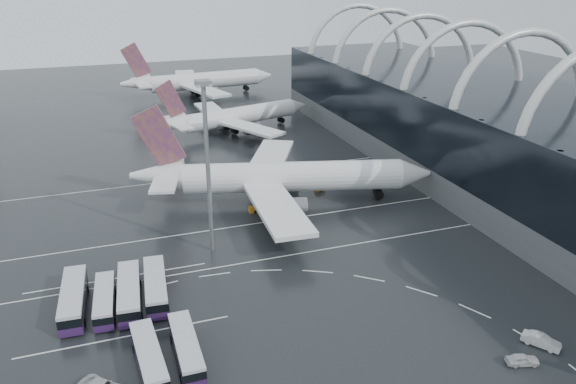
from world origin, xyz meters
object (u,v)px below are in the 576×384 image
object	(u,v)px
bus_row_near_b	(105,300)
gse_cart_belly_c	(254,209)
airliner_gate_b	(233,117)
gse_cart_belly_d	(334,178)
bus_row_far_c	(186,348)
bus_row_near_a	(73,299)
bus_row_near_c	(129,293)
airliner_main	(278,178)
airliner_gate_c	(197,82)
gse_cart_belly_a	(320,188)
bus_row_near_d	(156,286)
van_curve_b	(522,360)
gse_cart_belly_b	(302,172)
van_curve_c	(541,341)
bus_row_far_b	(149,358)
floodlight_mast	(207,148)

from	to	relation	value
bus_row_near_b	gse_cart_belly_c	bearing A→B (deg)	-44.78
airliner_gate_b	gse_cart_belly_d	bearing A→B (deg)	-90.70
airliner_gate_b	bus_row_far_c	xyz separation A→B (m)	(-30.77, -98.09, -2.69)
bus_row_near_a	bus_row_far_c	world-z (taller)	bus_row_near_a
bus_row_near_c	bus_row_far_c	size ratio (longest dim) A/B	1.12
airliner_main	airliner_gate_c	distance (m)	106.07
gse_cart_belly_a	gse_cart_belly_d	bearing A→B (deg)	40.59
bus_row_near_d	bus_row_far_c	size ratio (longest dim) A/B	1.11
airliner_main	van_curve_b	bearing A→B (deg)	-62.95
airliner_main	airliner_gate_b	bearing A→B (deg)	100.89
gse_cart_belly_b	gse_cart_belly_d	distance (m)	8.30
bus_row_near_c	gse_cart_belly_c	xyz separation A→B (m)	(26.34, 25.45, -1.28)
bus_row_near_a	van_curve_c	xyz separation A→B (m)	(57.56, -28.82, -1.10)
gse_cart_belly_d	airliner_main	bearing A→B (deg)	-155.39
van_curve_b	gse_cart_belly_c	world-z (taller)	van_curve_b
bus_row_far_b	bus_row_near_a	bearing A→B (deg)	24.63
van_curve_b	floodlight_mast	xyz separation A→B (m)	(-30.09, 42.33, 17.96)
airliner_gate_b	van_curve_c	bearing A→B (deg)	-98.21
airliner_main	bus_row_near_b	bearing A→B (deg)	-125.71
bus_row_near_a	bus_row_far_c	bearing A→B (deg)	-136.74
bus_row_near_a	bus_row_near_d	bearing A→B (deg)	-88.60
bus_row_far_b	van_curve_c	bearing A→B (deg)	-107.46
gse_cart_belly_c	gse_cart_belly_d	xyz separation A→B (m)	(22.11, 10.78, 0.06)
van_curve_b	gse_cart_belly_c	xyz separation A→B (m)	(-18.68, 55.52, -0.11)
airliner_main	bus_row_near_d	bearing A→B (deg)	-120.15
gse_cart_belly_c	bus_row_far_b	bearing A→B (deg)	-121.62
airliner_main	bus_row_far_c	bearing A→B (deg)	-106.21
airliner_gate_c	van_curve_b	size ratio (longest dim) A/B	14.12
gse_cart_belly_b	bus_row_near_c	bearing A→B (deg)	-135.34
airliner_gate_c	floodlight_mast	distance (m)	125.18
airliner_main	bus_row_near_a	size ratio (longest dim) A/B	4.33
airliner_gate_b	gse_cart_belly_d	world-z (taller)	airliner_gate_b
airliner_gate_c	bus_row_near_d	size ratio (longest dim) A/B	4.20
airliner_gate_b	bus_row_near_a	xyz separation A→B (m)	(-44.17, -81.98, -2.48)
bus_row_near_a	van_curve_c	bearing A→B (deg)	-113.10
airliner_gate_b	airliner_gate_c	distance (m)	52.06
airliner_main	bus_row_far_c	size ratio (longest dim) A/B	4.92
airliner_main	gse_cart_belly_c	world-z (taller)	airliner_main
airliner_main	van_curve_b	world-z (taller)	airliner_main
bus_row_near_c	airliner_main	bearing A→B (deg)	-43.85
van_curve_c	bus_row_far_c	bearing A→B (deg)	129.92
airliner_gate_b	gse_cart_belly_b	world-z (taller)	airliner_gate_b
bus_row_far_c	airliner_main	bearing A→B (deg)	-31.00
airliner_gate_b	bus_row_near_c	size ratio (longest dim) A/B	3.55
airliner_gate_c	bus_row_far_b	xyz separation A→B (m)	(-34.76, -150.56, -3.46)
bus_row_near_c	bus_row_near_b	bearing A→B (deg)	102.04
gse_cart_belly_a	gse_cart_belly_d	xyz separation A→B (m)	(5.40, 4.63, 0.07)
airliner_gate_b	bus_row_near_b	xyz separation A→B (m)	(-39.98, -83.36, -2.76)
bus_row_near_b	van_curve_c	bearing A→B (deg)	-112.95
bus_row_near_c	bus_row_near_a	bearing A→B (deg)	87.69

